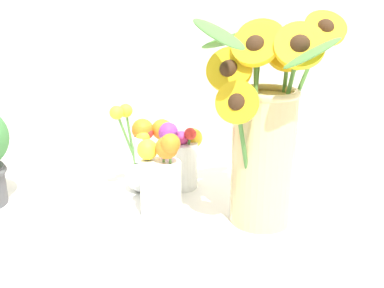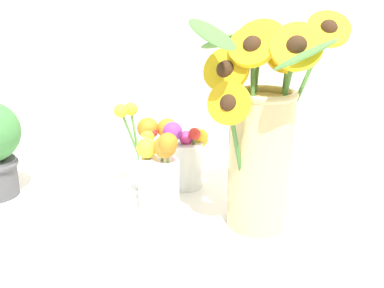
# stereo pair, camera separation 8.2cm
# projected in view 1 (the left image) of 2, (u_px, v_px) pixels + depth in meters

# --- Properties ---
(ground_plane) EXTENTS (6.00, 6.00, 0.00)m
(ground_plane) POSITION_uv_depth(u_px,v_px,m) (170.00, 222.00, 0.84)
(ground_plane) COLOR silver
(serving_tray) EXTENTS (0.50, 0.50, 0.02)m
(serving_tray) POSITION_uv_depth(u_px,v_px,m) (192.00, 211.00, 0.86)
(serving_tray) COLOR white
(serving_tray) RESTS_ON ground_plane
(mason_jar_sunflowers) EXTENTS (0.26, 0.26, 0.37)m
(mason_jar_sunflowers) POSITION_uv_depth(u_px,v_px,m) (264.00, 131.00, 0.75)
(mason_jar_sunflowers) COLOR #D1B77A
(mason_jar_sunflowers) RESTS_ON serving_tray
(vase_small_center) EXTENTS (0.08, 0.07, 0.16)m
(vase_small_center) POSITION_uv_depth(u_px,v_px,m) (161.00, 180.00, 0.80)
(vase_small_center) COLOR white
(vase_small_center) RESTS_ON serving_tray
(vase_bulb_right) EXTENTS (0.08, 0.08, 0.18)m
(vase_bulb_right) POSITION_uv_depth(u_px,v_px,m) (140.00, 157.00, 0.90)
(vase_bulb_right) COLOR white
(vase_bulb_right) RESTS_ON serving_tray
(vase_small_back) EXTENTS (0.10, 0.09, 0.15)m
(vase_small_back) POSITION_uv_depth(u_px,v_px,m) (179.00, 155.00, 0.93)
(vase_small_back) COLOR white
(vase_small_back) RESTS_ON serving_tray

